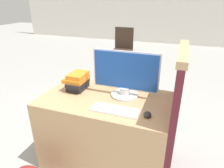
# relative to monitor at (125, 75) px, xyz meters

# --- Properties ---
(wall_back) EXTENTS (12.00, 0.06, 2.80)m
(wall_back) POSITION_rel_monitor_xyz_m (-0.16, 6.07, 0.45)
(wall_back) COLOR silver
(wall_back) RESTS_ON ground_plane
(desk) EXTENTS (1.20, 0.71, 0.74)m
(desk) POSITION_rel_monitor_xyz_m (-0.16, -0.11, -0.58)
(desk) COLOR tan
(desk) RESTS_ON ground_plane
(carrel_divider) EXTENTS (0.07, 0.69, 1.26)m
(carrel_divider) POSITION_rel_monitor_xyz_m (0.47, -0.11, -0.31)
(carrel_divider) COLOR #5B1E28
(carrel_divider) RESTS_ON ground_plane
(monitor) EXTENTS (0.62, 0.26, 0.43)m
(monitor) POSITION_rel_monitor_xyz_m (0.00, 0.00, 0.00)
(monitor) COLOR silver
(monitor) RESTS_ON desk
(keyboard) EXTENTS (0.39, 0.14, 0.02)m
(keyboard) POSITION_rel_monitor_xyz_m (0.00, -0.30, -0.20)
(keyboard) COLOR white
(keyboard) RESTS_ON desk
(mouse) EXTENTS (0.06, 0.08, 0.04)m
(mouse) POSITION_rel_monitor_xyz_m (0.27, -0.29, -0.19)
(mouse) COLOR #262626
(mouse) RESTS_ON desk
(book_stack) EXTENTS (0.20, 0.25, 0.17)m
(book_stack) POSITION_rel_monitor_xyz_m (-0.49, -0.02, -0.12)
(book_stack) COLOR #232328
(book_stack) RESTS_ON desk
(far_chair) EXTENTS (0.44, 0.44, 0.96)m
(far_chair) POSITION_rel_monitor_xyz_m (-0.86, 2.78, -0.41)
(far_chair) COLOR #38281E
(far_chair) RESTS_ON ground_plane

